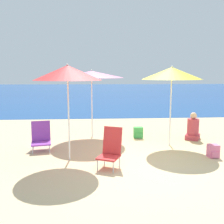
# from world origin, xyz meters

# --- Properties ---
(ground_plane) EXTENTS (60.00, 60.00, 0.00)m
(ground_plane) POSITION_xyz_m (0.00, 0.00, 0.00)
(ground_plane) COLOR #D1BA89
(sea_water) EXTENTS (60.00, 40.00, 0.01)m
(sea_water) POSITION_xyz_m (0.00, 25.91, 0.00)
(sea_water) COLOR #19478C
(sea_water) RESTS_ON ground
(beach_umbrella_yellow) EXTENTS (1.70, 1.70, 2.31)m
(beach_umbrella_yellow) POSITION_xyz_m (1.26, 1.44, 2.10)
(beach_umbrella_yellow) COLOR white
(beach_umbrella_yellow) RESTS_ON ground
(beach_umbrella_red) EXTENTS (1.59, 1.59, 2.32)m
(beach_umbrella_red) POSITION_xyz_m (-1.55, 0.33, 2.10)
(beach_umbrella_red) COLOR white
(beach_umbrella_red) RESTS_ON ground
(beach_umbrella_pink) EXTENTS (2.10, 2.10, 2.22)m
(beach_umbrella_pink) POSITION_xyz_m (-1.03, 2.58, 2.07)
(beach_umbrella_pink) COLOR white
(beach_umbrella_pink) RESTS_ON ground
(beach_chair_red) EXTENTS (0.62, 0.67, 0.89)m
(beach_chair_red) POSITION_xyz_m (-0.58, -0.20, 0.44)
(beach_chair_red) COLOR silver
(beach_chair_red) RESTS_ON ground
(beach_chair_purple) EXTENTS (0.61, 0.68, 0.78)m
(beach_chair_purple) POSITION_xyz_m (-2.43, 1.23, 0.36)
(beach_chair_purple) COLOR silver
(beach_chair_purple) RESTS_ON ground
(person_seated_near) EXTENTS (0.59, 0.61, 0.87)m
(person_seated_near) POSITION_xyz_m (2.20, 2.03, 0.35)
(person_seated_near) COLOR #BF3F4C
(person_seated_near) RESTS_ON ground
(backpack_green) EXTENTS (0.29, 0.23, 0.36)m
(backpack_green) POSITION_xyz_m (0.48, 2.31, 0.18)
(backpack_green) COLOR #47B756
(backpack_green) RESTS_ON ground
(backpack_pink) EXTENTS (0.25, 0.25, 0.32)m
(backpack_pink) POSITION_xyz_m (2.04, 0.28, 0.16)
(backpack_pink) COLOR pink
(backpack_pink) RESTS_ON ground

